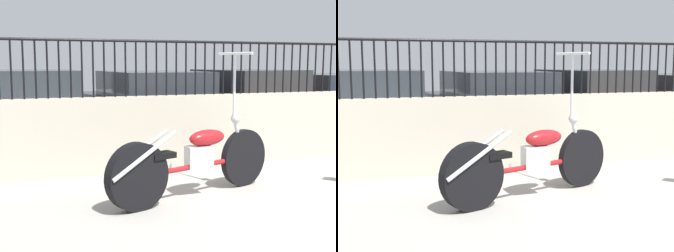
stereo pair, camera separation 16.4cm
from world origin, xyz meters
TOP-DOWN VIEW (x-y plane):
  - low_wall at (0.00, 2.56)m, footprint 9.33×0.18m
  - fence_railing at (0.00, 2.56)m, footprint 9.33×0.04m
  - motorcycle_red at (-1.90, 1.17)m, footprint 2.14×0.86m
  - car_white at (-3.17, 5.56)m, footprint 1.87×4.06m
  - car_dark_grey at (-1.04, 5.11)m, footprint 2.00×4.63m
  - car_orange at (0.95, 5.07)m, footprint 2.11×4.36m
  - car_blue at (3.20, 5.32)m, footprint 1.88×4.17m

SIDE VIEW (x-z plane):
  - motorcycle_red at x=-1.90m, z-range -0.38..1.20m
  - low_wall at x=0.00m, z-range 0.00..1.02m
  - car_blue at x=3.20m, z-range 0.02..1.23m
  - car_dark_grey at x=-1.04m, z-range 0.01..1.31m
  - car_orange at x=0.95m, z-range 0.01..1.32m
  - car_white at x=-3.17m, z-range 0.00..1.33m
  - fence_railing at x=0.00m, z-range 1.12..1.86m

